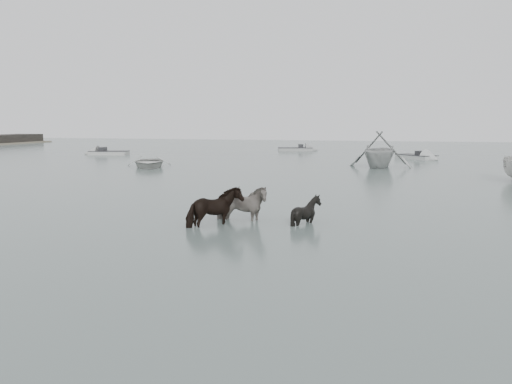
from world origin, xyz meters
TOP-DOWN VIEW (x-y plane):
  - ground at (0.00, 0.00)m, footprint 140.00×140.00m
  - pony_pinto at (-0.70, 0.11)m, footprint 1.85×0.92m
  - pony_dark at (-1.25, -0.90)m, footprint 1.70×1.83m
  - pony_black at (1.43, 0.27)m, footprint 1.42×1.34m
  - rowboat_lead at (-12.50, 17.15)m, footprint 4.72×5.34m
  - rowboat_trail at (3.55, 21.20)m, footprint 5.13×5.73m
  - skiff_outer at (-22.32, 28.36)m, footprint 5.28×2.53m
  - skiff_mid at (6.56, 30.01)m, footprint 4.50×4.65m
  - skiff_far at (-5.71, 39.13)m, footprint 5.40×2.77m

SIDE VIEW (x-z plane):
  - ground at x=0.00m, z-range 0.00..0.00m
  - skiff_outer at x=-22.32m, z-range 0.00..0.75m
  - skiff_mid at x=6.56m, z-range 0.00..0.75m
  - skiff_far at x=-5.71m, z-range 0.00..0.75m
  - rowboat_lead at x=-12.50m, z-range 0.00..0.92m
  - pony_black at x=1.43m, z-range 0.00..1.29m
  - pony_dark at x=-1.25m, z-range 0.00..1.52m
  - pony_pinto at x=-0.70m, z-range 0.00..1.52m
  - rowboat_trail at x=3.55m, z-range 0.00..2.72m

